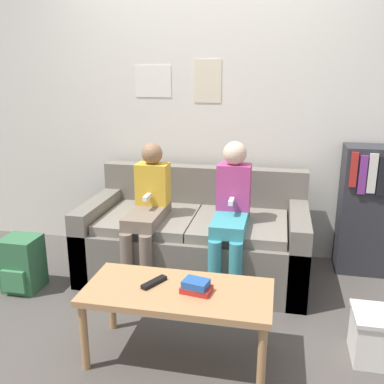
{
  "coord_description": "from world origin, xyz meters",
  "views": [
    {
      "loc": [
        0.61,
        -2.52,
        1.58
      ],
      "look_at": [
        0.0,
        0.41,
        0.71
      ],
      "focal_mm": 40.0,
      "sensor_mm": 36.0,
      "label": 1
    }
  ],
  "objects_px": {
    "backpack": "(23,264)",
    "person_right": "(231,211)",
    "person_left": "(148,208)",
    "tv_remote": "(154,282)",
    "bookshelf": "(364,209)",
    "couch": "(195,240)",
    "coffee_table": "(178,298)"
  },
  "relations": [
    {
      "from": "couch",
      "to": "person_left",
      "type": "height_order",
      "value": "person_left"
    },
    {
      "from": "person_right",
      "to": "tv_remote",
      "type": "distance_m",
      "value": 0.9
    },
    {
      "from": "couch",
      "to": "tv_remote",
      "type": "bearing_deg",
      "value": -91.67
    },
    {
      "from": "coffee_table",
      "to": "tv_remote",
      "type": "xyz_separation_m",
      "value": [
        -0.14,
        0.03,
        0.06
      ]
    },
    {
      "from": "couch",
      "to": "person_right",
      "type": "xyz_separation_m",
      "value": [
        0.3,
        -0.2,
        0.33
      ]
    },
    {
      "from": "person_right",
      "to": "person_left",
      "type": "bearing_deg",
      "value": -179.31
    },
    {
      "from": "person_right",
      "to": "couch",
      "type": "bearing_deg",
      "value": 145.73
    },
    {
      "from": "person_right",
      "to": "backpack",
      "type": "distance_m",
      "value": 1.58
    },
    {
      "from": "person_left",
      "to": "couch",
      "type": "bearing_deg",
      "value": 33.48
    },
    {
      "from": "person_left",
      "to": "bookshelf",
      "type": "height_order",
      "value": "person_left"
    },
    {
      "from": "couch",
      "to": "bookshelf",
      "type": "distance_m",
      "value": 1.35
    },
    {
      "from": "coffee_table",
      "to": "bookshelf",
      "type": "height_order",
      "value": "bookshelf"
    },
    {
      "from": "coffee_table",
      "to": "person_left",
      "type": "distance_m",
      "value": 0.97
    },
    {
      "from": "backpack",
      "to": "person_right",
      "type": "bearing_deg",
      "value": 11.81
    },
    {
      "from": "backpack",
      "to": "tv_remote",
      "type": "bearing_deg",
      "value": -23.48
    },
    {
      "from": "person_left",
      "to": "person_right",
      "type": "xyz_separation_m",
      "value": [
        0.62,
        0.01,
        0.02
      ]
    },
    {
      "from": "coffee_table",
      "to": "person_left",
      "type": "relative_size",
      "value": 0.97
    },
    {
      "from": "couch",
      "to": "bookshelf",
      "type": "relative_size",
      "value": 1.67
    },
    {
      "from": "tv_remote",
      "to": "bookshelf",
      "type": "relative_size",
      "value": 0.17
    },
    {
      "from": "coffee_table",
      "to": "backpack",
      "type": "distance_m",
      "value": 1.42
    },
    {
      "from": "couch",
      "to": "backpack",
      "type": "bearing_deg",
      "value": -156.65
    },
    {
      "from": "couch",
      "to": "bookshelf",
      "type": "xyz_separation_m",
      "value": [
        1.29,
        0.33,
        0.23
      ]
    },
    {
      "from": "bookshelf",
      "to": "couch",
      "type": "bearing_deg",
      "value": -165.5
    },
    {
      "from": "tv_remote",
      "to": "backpack",
      "type": "distance_m",
      "value": 1.29
    },
    {
      "from": "tv_remote",
      "to": "couch",
      "type": "bearing_deg",
      "value": 116.48
    },
    {
      "from": "person_left",
      "to": "bookshelf",
      "type": "xyz_separation_m",
      "value": [
        1.6,
        0.54,
        -0.08
      ]
    },
    {
      "from": "person_right",
      "to": "coffee_table",
      "type": "bearing_deg",
      "value": -102.37
    },
    {
      "from": "tv_remote",
      "to": "person_right",
      "type": "bearing_deg",
      "value": 96.28
    },
    {
      "from": "bookshelf",
      "to": "person_left",
      "type": "bearing_deg",
      "value": -161.29
    },
    {
      "from": "tv_remote",
      "to": "bookshelf",
      "type": "distance_m",
      "value": 1.89
    },
    {
      "from": "tv_remote",
      "to": "person_left",
      "type": "bearing_deg",
      "value": 137.77
    },
    {
      "from": "couch",
      "to": "backpack",
      "type": "relative_size",
      "value": 4.2
    }
  ]
}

